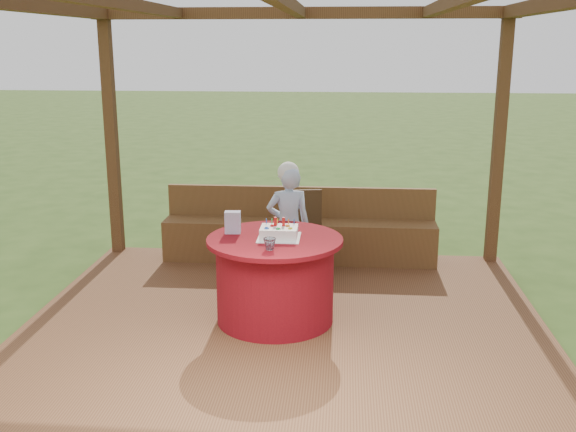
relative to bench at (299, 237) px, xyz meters
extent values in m
plane|color=#2E4918|center=(0.00, -1.72, -0.38)|extent=(60.00, 60.00, 0.00)
cube|color=brown|center=(0.00, -1.72, -0.32)|extent=(4.50, 4.00, 0.12)
cube|color=brown|center=(-2.13, 0.16, 1.03)|extent=(0.12, 0.12, 2.60)
cube|color=brown|center=(2.13, 0.16, 1.03)|extent=(0.12, 0.12, 2.60)
cube|color=brown|center=(0.00, 0.16, 2.40)|extent=(4.50, 0.14, 0.12)
cube|color=brown|center=(-2.13, -1.72, 2.40)|extent=(0.14, 4.00, 0.12)
cube|color=brown|center=(2.13, -1.72, 2.40)|extent=(0.14, 4.00, 0.12)
cube|color=brown|center=(-1.30, -1.72, 2.40)|extent=(0.10, 3.70, 0.10)
cube|color=brown|center=(0.00, -1.72, 2.40)|extent=(0.10, 3.70, 0.10)
cube|color=brown|center=(1.30, -1.72, 2.40)|extent=(0.10, 3.70, 0.10)
cube|color=brown|center=(0.00, -0.02, -0.04)|extent=(3.00, 0.42, 0.45)
cube|color=brown|center=(0.00, 0.16, 0.36)|extent=(3.00, 0.06, 0.35)
cylinder|color=maroon|center=(-0.09, -1.71, 0.09)|extent=(1.01, 1.01, 0.71)
cylinder|color=maroon|center=(-0.09, -1.71, 0.46)|extent=(1.16, 1.16, 0.04)
cube|color=#3E2813|center=(0.09, -0.42, 0.14)|extent=(0.47, 0.47, 0.05)
cylinder|color=#3E2813|center=(-0.04, -0.61, -0.06)|extent=(0.04, 0.04, 0.40)
cylinder|color=#3E2813|center=(0.27, -0.55, -0.06)|extent=(0.04, 0.04, 0.40)
cylinder|color=#3E2813|center=(-0.10, -0.29, -0.06)|extent=(0.04, 0.04, 0.40)
cylinder|color=#3E2813|center=(0.22, -0.24, -0.06)|extent=(0.04, 0.04, 0.40)
cube|color=#3E2813|center=(0.05, -0.25, 0.36)|extent=(0.40, 0.11, 0.45)
imported|color=#93B1DB|center=(-0.06, -0.76, 0.33)|extent=(0.49, 0.38, 1.20)
sphere|color=white|center=(-0.06, -0.76, 0.87)|extent=(0.21, 0.21, 0.21)
cube|color=white|center=(-0.06, -1.70, 0.49)|extent=(0.36, 0.36, 0.01)
cube|color=white|center=(-0.06, -1.70, 0.53)|extent=(0.31, 0.25, 0.09)
cylinder|color=red|center=(-0.09, -1.66, 0.62)|extent=(0.03, 0.03, 0.08)
cylinder|color=red|center=(-0.02, -1.66, 0.62)|extent=(0.03, 0.03, 0.08)
sphere|color=blue|center=(-0.16, -1.76, 0.59)|extent=(0.04, 0.04, 0.04)
sphere|color=green|center=(-0.06, -1.77, 0.59)|extent=(0.04, 0.04, 0.04)
sphere|color=yellow|center=(0.04, -1.75, 0.59)|extent=(0.04, 0.04, 0.04)
sphere|color=red|center=(-0.12, -1.68, 0.59)|extent=(0.04, 0.04, 0.04)
sphere|color=orange|center=(0.01, -1.67, 0.59)|extent=(0.04, 0.04, 0.04)
cube|color=#E896CF|center=(-0.47, -1.59, 0.58)|extent=(0.14, 0.10, 0.19)
imported|color=white|center=(-0.10, -2.05, 0.53)|extent=(0.13, 0.13, 0.10)
camera|label=1|loc=(0.49, -7.18, 2.09)|focal=42.00mm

